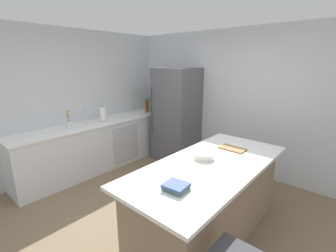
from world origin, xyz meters
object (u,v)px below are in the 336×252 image
Objects in this scene: kitchen_island at (209,199)px; mixing_bowl at (204,156)px; flower_vase at (69,123)px; refrigerator at (176,115)px; vinegar_bottle at (146,107)px; cookbook_stack at (176,187)px; paper_towel_roll at (103,115)px; syrup_bottle at (147,106)px; sink_faucet at (85,116)px; wine_bottle at (151,103)px; olive_oil_bottle at (150,106)px; cutting_board at (232,149)px.

mixing_bowl is at bearing 154.62° from kitchen_island.
refrigerator is at bearing 66.54° from flower_vase.
mixing_bowl is at bearing -42.51° from refrigerator.
kitchen_island is 7.41× the size of vinegar_bottle.
cookbook_stack is (1.80, -2.23, -0.01)m from refrigerator.
syrup_bottle is (-0.10, 1.27, -0.03)m from paper_towel_roll.
flower_vase reaches higher than vinegar_bottle.
kitchen_island is 2.71m from sink_faucet.
syrup_bottle is 1.14× the size of cookbook_stack.
wine_bottle is 1.64× the size of syrup_bottle.
cookbook_stack is 0.94× the size of mixing_bowl.
wine_bottle is at bearing 169.59° from refrigerator.
refrigerator is 6.42× the size of vinegar_bottle.
sink_faucet is at bearing 165.71° from cookbook_stack.
wine_bottle is at bearing 127.15° from olive_oil_bottle.
syrup_bottle is at bearing 94.56° from paper_towel_roll.
olive_oil_bottle is at bearing -26.84° from syrup_bottle.
sink_faucet is at bearing -103.70° from paper_towel_roll.
wine_bottle reaches higher than mixing_bowl.
mixing_bowl is at bearing -29.54° from vinegar_bottle.
kitchen_island is 3.21m from wine_bottle.
kitchen_island is at bearing 95.31° from cookbook_stack.
paper_towel_roll is (-2.56, 0.33, 0.59)m from kitchen_island.
flower_vase is 0.97× the size of cutting_board.
flower_vase is 0.68m from paper_towel_roll.
sink_faucet is at bearing -95.19° from vinegar_bottle.
wine_bottle is at bearing 80.51° from syrup_bottle.
syrup_bottle is 0.75× the size of cutting_board.
vinegar_bottle is at bearing 161.44° from cutting_board.
paper_towel_roll is at bearing 158.75° from cookbook_stack.
syrup_bottle is (-0.02, 1.60, -0.06)m from sink_faucet.
paper_towel_roll is 0.91× the size of olive_oil_bottle.
flower_vase reaches higher than kitchen_island.
cutting_board is (2.63, -1.13, -0.15)m from wine_bottle.
mixing_bowl is (1.61, -1.48, -0.00)m from refrigerator.
olive_oil_bottle is (0.06, 1.87, 0.04)m from flower_vase.
vinegar_bottle is at bearing -97.70° from olive_oil_bottle.
flower_vase is at bearing -76.46° from sink_faucet.
cutting_board is (0.11, 0.51, -0.03)m from mixing_bowl.
wine_bottle is (-0.00, 1.71, 0.00)m from sink_faucet.
syrup_bottle is at bearing 158.91° from cutting_board.
wine_bottle is (-0.08, 1.38, 0.03)m from paper_towel_roll.
mixing_bowl is at bearing -31.47° from olive_oil_bottle.
vinegar_bottle is (-2.51, 1.41, 0.58)m from kitchen_island.
flower_vase is at bearing -113.46° from refrigerator.
syrup_bottle is at bearing 153.16° from olive_oil_bottle.
cutting_board is (2.54, 0.93, -0.09)m from flower_vase.
sink_faucet is 2.52m from mixing_bowl.
vinegar_bottle is (-0.78, -0.12, 0.09)m from refrigerator.
sink_faucet is (-2.64, -0.00, 0.61)m from kitchen_island.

